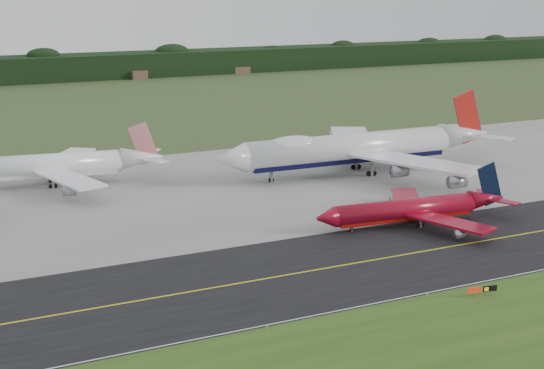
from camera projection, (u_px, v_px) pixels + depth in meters
The scene contains 13 objects.
ground at pixel (361, 253), 131.65m from camera, with size 600.00×600.00×0.00m, color #364721.
grass_verge at pixel (498, 334), 100.93m from camera, with size 400.00×30.00×0.01m, color #264E16.
taxiway at pixel (373, 260), 128.13m from camera, with size 400.00×32.00×0.02m, color black.
apron at pixel (247, 185), 176.40m from camera, with size 400.00×78.00×0.01m, color gray.
taxiway_centreline at pixel (373, 260), 128.13m from camera, with size 400.00×0.40×0.00m, color #D2CB13.
taxiway_edge_line at pixel (428, 293), 114.53m from camera, with size 400.00×0.25×0.00m, color silver.
horizon_treeline at pixel (69, 69), 370.47m from camera, with size 700.00×25.00×12.00m.
jet_ba_747 at pixel (359, 148), 185.79m from camera, with size 75.66×62.77×19.05m.
jet_red_737 at pixel (415, 209), 146.72m from camera, with size 41.03×33.34×11.07m.
jet_star_tail at pixel (51, 166), 174.91m from camera, with size 52.57×43.59×13.87m.
taxiway_sign at pixel (482, 289), 112.93m from camera, with size 4.69×1.01×1.58m.
edge_marker_left at pixel (267, 327), 102.52m from camera, with size 0.16×0.16×0.50m, color yellow.
edge_marker_center at pixel (427, 295), 113.23m from camera, with size 0.16×0.16×0.50m, color yellow.
Camera 1 is at (-66.23, -106.26, 45.09)m, focal length 50.00 mm.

